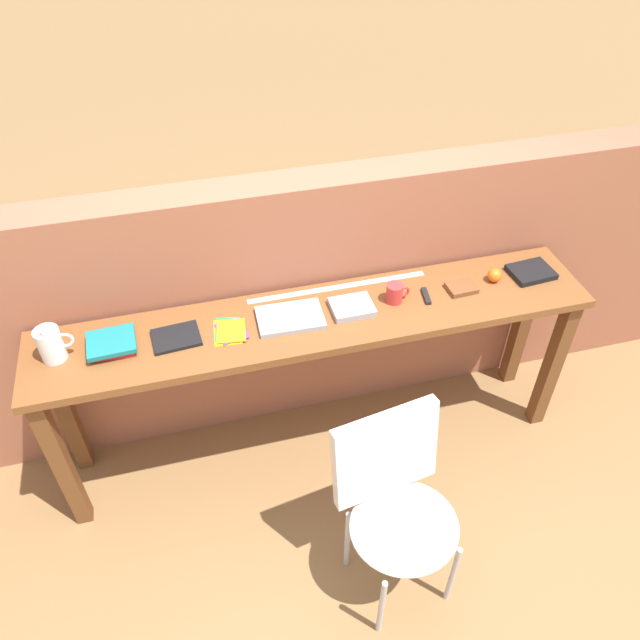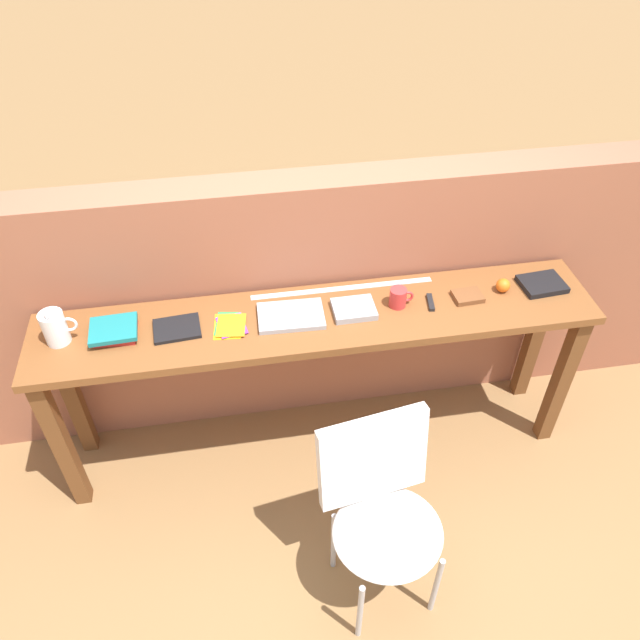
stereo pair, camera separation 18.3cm
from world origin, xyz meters
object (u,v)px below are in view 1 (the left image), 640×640
Objects in this scene: pitcher_white at (51,344)px; mug at (395,293)px; book_stack_leftmost at (112,344)px; leather_journal_brown at (461,288)px; book_repair_rightmost at (531,272)px; magazine_cycling at (176,337)px; multitool_folded at (426,296)px; chair_white_moulded at (397,502)px; book_open_centre at (290,318)px; pamphlet_pile_colourful at (229,331)px; sports_ball_small at (494,275)px.

pitcher_white is 1.46m from mug.
leather_journal_brown is (1.56, -0.01, -0.01)m from book_stack_leftmost.
book_stack_leftmost is at bearing 176.06° from book_repair_rightmost.
book_repair_rightmost is at bearing 0.78° from leather_journal_brown.
mug is (1.46, -0.01, -0.03)m from pitcher_white.
multitool_folded is at bearing -5.03° from magazine_cycling.
pitcher_white is (-1.23, 0.78, 0.43)m from chair_white_moulded.
chair_white_moulded is at bearing -32.54° from pitcher_white.
book_repair_rightmost reaches higher than multitool_folded.
magazine_cycling is 0.69× the size of book_open_centre.
leather_journal_brown is (1.30, -0.00, 0.00)m from magazine_cycling.
pamphlet_pile_colourful is 0.75m from mug.
book_stack_leftmost is (0.23, -0.00, -0.05)m from pitcher_white.
sports_ball_small reaches higher than book_stack_leftmost.
pitcher_white reaches higher than sports_ball_small.
multitool_folded is 0.85× the size of leather_journal_brown.
mug is 0.15m from multitool_folded.
pitcher_white is 0.71m from pamphlet_pile_colourful.
magazine_cycling is at bearing -179.77° from mug.
pitcher_white reaches higher than pamphlet_pile_colourful.
book_repair_rightmost is at bearing 3.34° from book_open_centre.
magazine_cycling is at bearing 179.49° from multitool_folded.
magazine_cycling is at bearing -179.08° from sports_ball_small.
multitool_folded is (0.15, -0.01, -0.04)m from mug.
book_open_centre reaches higher than chair_white_moulded.
pamphlet_pile_colourful is 1.66× the size of mug.
leather_journal_brown is (1.79, -0.01, -0.07)m from pitcher_white.
pamphlet_pile_colourful is at bearing -2.00° from pitcher_white.
book_stack_leftmost reaches higher than pamphlet_pile_colourful.
chair_white_moulded is 13.78× the size of sports_ball_small.
sports_ball_small is at bearing 175.87° from book_repair_rightmost.
pamphlet_pile_colourful is at bearing 177.09° from book_repair_rightmost.
pitcher_white reaches higher than book_open_centre.
sports_ball_small is at bearing 4.83° from leather_journal_brown.
mug is at bearing 174.58° from multitool_folded.
book_stack_leftmost is 3.15× the size of sports_ball_small.
magazine_cycling is (0.26, -0.01, -0.02)m from book_stack_leftmost.
book_repair_rightmost is at bearing 1.71° from mug.
book_open_centre is at bearing -178.49° from sports_ball_small.
pamphlet_pile_colourful is at bearing -7.87° from magazine_cycling.
leather_journal_brown is 0.37m from book_repair_rightmost.
book_stack_leftmost is 0.71× the size of book_open_centre.
multitool_folded is 0.18m from leather_journal_brown.
book_repair_rightmost is (1.67, 0.02, 0.01)m from magazine_cycling.
multitool_folded is at bearing 179.23° from book_repair_rightmost.
multitool_folded reaches higher than chair_white_moulded.
leather_journal_brown is at bearing -0.36° from book_stack_leftmost.
sports_ball_small is at bearing 3.54° from book_open_centre.
mug is 0.56× the size of book_repair_rightmost.
chair_white_moulded is 8.10× the size of multitool_folded.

